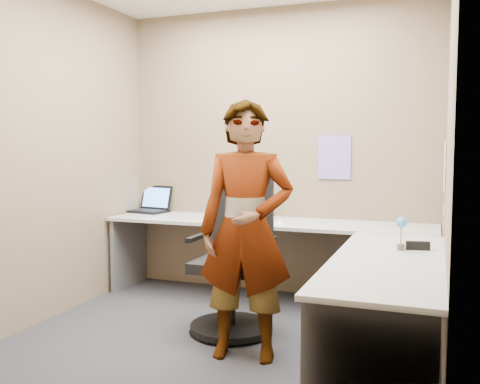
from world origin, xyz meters
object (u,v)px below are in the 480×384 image
at_px(monitor, 243,188).
at_px(person, 246,230).
at_px(desk, 297,252).
at_px(office_chair, 235,268).

height_order(monitor, person, person).
xyz_separation_m(desk, person, (-0.16, -0.71, 0.26)).
height_order(desk, monitor, monitor).
bearing_deg(person, monitor, 101.46).
bearing_deg(monitor, office_chair, -95.16).
height_order(desk, person, person).
xyz_separation_m(desk, monitor, (-0.65, 0.58, 0.44)).
xyz_separation_m(desk, office_chair, (-0.42, -0.25, -0.11)).
distance_m(desk, monitor, 0.98).
bearing_deg(office_chair, person, -60.20).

